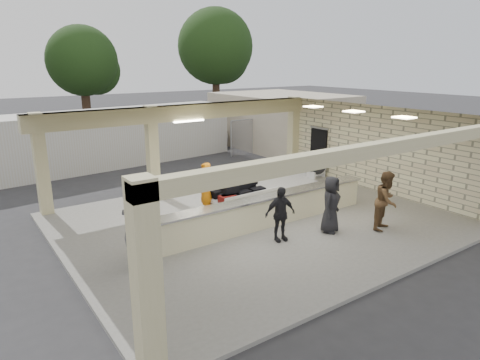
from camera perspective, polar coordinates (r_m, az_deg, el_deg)
ground at (r=14.16m, az=2.28°, el=-5.79°), size 120.00×120.00×0.00m
pavilion at (r=14.36m, az=1.41°, el=0.20°), size 12.01×10.00×3.55m
baggage_counter at (r=13.59m, az=3.58°, el=-4.11°), size 8.20×0.58×0.98m
luggage_cart at (r=14.69m, az=-0.16°, el=-1.66°), size 2.30×1.48×1.31m
drum_fan at (r=19.51m, az=10.14°, el=1.96°), size 0.97×0.64×1.03m
baggage_handler at (r=14.29m, az=-4.63°, el=-1.32°), size 0.50×0.73×1.84m
passenger_a at (r=13.89m, az=18.94°, el=-2.62°), size 0.97×0.66×1.84m
passenger_b at (r=12.39m, az=5.37°, el=-4.53°), size 1.00×0.52×1.62m
passenger_c at (r=10.94m, az=-13.62°, el=-7.31°), size 1.08×1.10×1.77m
passenger_d at (r=13.24m, az=12.02°, el=-3.18°), size 0.92×0.69×1.75m
car_white_a at (r=28.51m, az=-0.82°, el=6.66°), size 5.26×2.50×1.50m
car_white_b at (r=32.70m, az=4.97°, el=7.76°), size 5.05×3.81×1.51m
car_dark at (r=29.99m, az=-3.14°, el=6.89°), size 4.05×1.85×1.30m
container_white at (r=22.92m, az=-16.57°, el=5.47°), size 13.07×3.76×2.79m
fence at (r=27.53m, az=9.30°, el=6.78°), size 12.06×0.06×2.03m
tree_mid at (r=38.07m, az=-19.86°, el=14.37°), size 6.00×5.60×8.00m
tree_right at (r=42.07m, az=-3.02°, el=16.97°), size 7.20×7.00×10.00m
adjacent_building at (r=27.18m, az=5.58°, el=7.96°), size 6.00×8.00×3.20m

